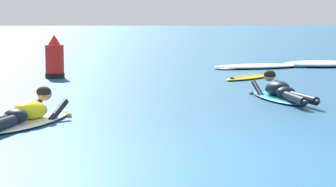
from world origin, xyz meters
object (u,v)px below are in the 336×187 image
at_px(drifting_surfboard, 252,77).
at_px(surfer_far, 280,92).
at_px(channel_marker_buoy, 55,61).
at_px(surfer_near, 25,116).

bearing_deg(drifting_surfboard, surfer_far, -94.73).
distance_m(drifting_surfboard, channel_marker_buoy, 4.70).
height_order(surfer_near, channel_marker_buoy, channel_marker_buoy).
bearing_deg(surfer_far, channel_marker_buoy, 134.74).
distance_m(surfer_far, channel_marker_buoy, 6.17).
bearing_deg(surfer_near, channel_marker_buoy, 91.20).
bearing_deg(drifting_surfboard, surfer_near, -126.23).
xyz_separation_m(surfer_near, surfer_far, (4.20, 2.29, -0.00)).
xyz_separation_m(drifting_surfboard, channel_marker_buoy, (-4.66, 0.50, 0.38)).
xyz_separation_m(surfer_near, drifting_surfboard, (4.52, 6.17, -0.10)).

